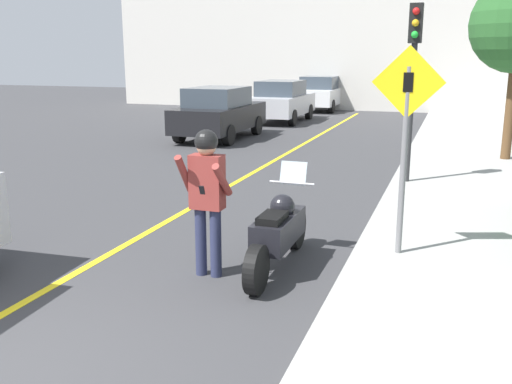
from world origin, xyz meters
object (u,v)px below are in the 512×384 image
(traffic_light, at_px, (414,60))
(parked_car_black, at_px, (219,113))
(motorcycle, at_px, (279,231))
(person_biker, at_px, (207,187))
(parked_car_white, at_px, (321,93))
(parked_car_silver, at_px, (282,101))
(crossing_sign, at_px, (405,132))

(traffic_light, height_order, parked_car_black, traffic_light)
(traffic_light, distance_m, parked_car_black, 8.43)
(motorcycle, relative_size, traffic_light, 0.65)
(motorcycle, height_order, traffic_light, traffic_light)
(person_biker, height_order, parked_car_black, person_biker)
(parked_car_white, bearing_deg, parked_car_black, -94.75)
(parked_car_silver, bearing_deg, parked_car_black, -95.35)
(motorcycle, relative_size, parked_car_white, 0.55)
(parked_car_black, distance_m, parked_car_silver, 5.43)
(crossing_sign, distance_m, traffic_light, 4.70)
(crossing_sign, distance_m, parked_car_silver, 16.44)
(person_biker, xyz_separation_m, parked_car_white, (-3.63, 21.98, -0.28))
(parked_car_silver, xyz_separation_m, parked_car_white, (0.39, 5.45, 0.00))
(parked_car_silver, bearing_deg, traffic_light, -60.81)
(parked_car_black, bearing_deg, parked_car_silver, 84.65)
(parked_car_white, bearing_deg, parked_car_silver, -94.14)
(parked_car_black, xyz_separation_m, parked_car_white, (0.90, 10.85, 0.00))
(traffic_light, distance_m, parked_car_white, 17.05)
(person_biker, distance_m, traffic_light, 6.41)
(motorcycle, bearing_deg, person_biker, -144.38)
(motorcycle, relative_size, crossing_sign, 0.86)
(person_biker, bearing_deg, motorcycle, 35.62)
(crossing_sign, relative_size, parked_car_black, 0.64)
(parked_car_black, height_order, parked_car_silver, same)
(parked_car_silver, bearing_deg, crossing_sign, -67.81)
(parked_car_black, bearing_deg, crossing_sign, -55.60)
(crossing_sign, bearing_deg, parked_car_black, 124.40)
(traffic_light, bearing_deg, parked_car_white, 108.99)
(traffic_light, xyz_separation_m, parked_car_black, (-6.42, 5.19, -1.74))
(traffic_light, distance_m, parked_car_silver, 12.25)
(motorcycle, xyz_separation_m, crossing_sign, (1.43, 0.80, 1.23))
(crossing_sign, distance_m, parked_car_white, 21.47)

